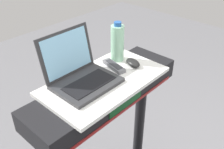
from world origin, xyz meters
The scene contains 5 objects.
desk_board centered at (0.00, 0.70, 1.12)m, with size 0.65×0.36×0.02m, color white.
laptop centered at (-0.10, 0.77, 1.18)m, with size 0.31×0.28×0.24m.
computer_mouse centered at (0.21, 0.68, 1.15)m, with size 0.06×0.10×0.03m, color black.
water_bottle centered at (0.20, 0.79, 1.24)m, with size 0.08×0.08×0.23m.
tv_remote centered at (0.12, 0.74, 1.14)m, with size 0.08×0.17×0.02m.
Camera 1 is at (-0.79, -0.07, 1.86)m, focal length 41.30 mm.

